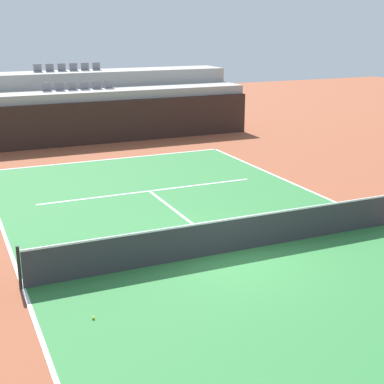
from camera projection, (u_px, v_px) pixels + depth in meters
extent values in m
plane|color=brown|center=(229.00, 252.00, 15.46)|extent=(80.00, 80.00, 0.00)
cube|color=#2D7238|center=(229.00, 252.00, 15.46)|extent=(11.00, 24.00, 0.01)
cube|color=white|center=(108.00, 159.00, 25.92)|extent=(11.00, 0.10, 0.00)
cube|color=white|center=(23.00, 288.00, 13.34)|extent=(0.10, 24.00, 0.00)
cube|color=white|center=(149.00, 191.00, 21.06)|extent=(8.26, 0.10, 0.00)
cube|color=white|center=(183.00, 217.00, 18.26)|extent=(0.10, 6.40, 0.00)
cube|color=black|center=(87.00, 124.00, 28.86)|extent=(18.11, 0.30, 2.16)
cube|color=#9E9E99|center=(81.00, 115.00, 29.98)|extent=(18.11, 2.40, 2.61)
cube|color=#9E9E99|center=(70.00, 102.00, 31.97)|extent=(18.11, 2.40, 3.40)
cube|color=slate|center=(48.00, 92.00, 28.97)|extent=(0.44, 0.44, 0.04)
cube|color=slate|center=(46.00, 87.00, 29.08)|extent=(0.44, 0.04, 0.40)
cube|color=slate|center=(60.00, 91.00, 29.22)|extent=(0.44, 0.44, 0.04)
cube|color=slate|center=(59.00, 86.00, 29.33)|extent=(0.44, 0.04, 0.40)
cube|color=slate|center=(73.00, 90.00, 29.47)|extent=(0.44, 0.44, 0.04)
cube|color=slate|center=(72.00, 86.00, 29.59)|extent=(0.44, 0.04, 0.40)
cube|color=slate|center=(85.00, 90.00, 29.73)|extent=(0.44, 0.44, 0.04)
cube|color=slate|center=(84.00, 85.00, 29.84)|extent=(0.44, 0.04, 0.40)
cube|color=slate|center=(98.00, 89.00, 29.98)|extent=(0.44, 0.44, 0.04)
cube|color=slate|center=(97.00, 85.00, 30.09)|extent=(0.44, 0.04, 0.40)
cube|color=slate|center=(110.00, 89.00, 30.24)|extent=(0.44, 0.44, 0.04)
cube|color=slate|center=(108.00, 84.00, 30.35)|extent=(0.44, 0.04, 0.40)
cube|color=slate|center=(38.00, 72.00, 30.84)|extent=(0.44, 0.44, 0.04)
cube|color=slate|center=(37.00, 68.00, 30.95)|extent=(0.44, 0.04, 0.40)
cube|color=slate|center=(51.00, 72.00, 31.10)|extent=(0.44, 0.44, 0.04)
cube|color=slate|center=(50.00, 67.00, 31.21)|extent=(0.44, 0.04, 0.40)
cube|color=slate|center=(63.00, 71.00, 31.35)|extent=(0.44, 0.44, 0.04)
cube|color=slate|center=(62.00, 67.00, 31.46)|extent=(0.44, 0.04, 0.40)
cube|color=slate|center=(74.00, 71.00, 31.60)|extent=(0.44, 0.44, 0.04)
cube|color=slate|center=(73.00, 67.00, 31.72)|extent=(0.44, 0.04, 0.40)
cube|color=slate|center=(86.00, 71.00, 31.86)|extent=(0.44, 0.44, 0.04)
cube|color=slate|center=(85.00, 66.00, 31.97)|extent=(0.44, 0.04, 0.40)
cube|color=slate|center=(97.00, 70.00, 32.11)|extent=(0.44, 0.44, 0.04)
cube|color=slate|center=(96.00, 66.00, 32.23)|extent=(0.44, 0.04, 0.40)
cylinder|color=black|center=(19.00, 268.00, 13.16)|extent=(0.08, 0.08, 1.07)
cube|color=#333338|center=(230.00, 236.00, 15.32)|extent=(10.90, 0.02, 0.92)
cube|color=white|center=(230.00, 219.00, 15.18)|extent=(10.90, 0.04, 0.05)
sphere|color=#CCE033|center=(93.00, 318.00, 11.95)|extent=(0.07, 0.07, 0.07)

